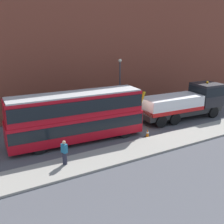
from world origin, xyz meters
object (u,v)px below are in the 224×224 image
at_px(traffic_cone_near_bus, 147,133).
at_px(street_lamp, 120,81).
at_px(pedestrian_onlooker, 64,153).
at_px(double_decker_bus, 76,115).
at_px(recovery_tow_truck, 186,102).

bearing_deg(traffic_cone_near_bus, street_lamp, 76.63).
xyz_separation_m(pedestrian_onlooker, traffic_cone_near_bus, (7.95, 1.39, -0.64)).
bearing_deg(pedestrian_onlooker, double_decker_bus, 33.44).
relative_size(recovery_tow_truck, pedestrian_onlooker, 5.97).
bearing_deg(recovery_tow_truck, traffic_cone_near_bus, -157.81).
relative_size(recovery_tow_truck, street_lamp, 1.75).
height_order(recovery_tow_truck, street_lamp, street_lamp).
distance_m(traffic_cone_near_bus, street_lamp, 8.25).
height_order(double_decker_bus, street_lamp, street_lamp).
relative_size(double_decker_bus, street_lamp, 1.91).
distance_m(pedestrian_onlooker, street_lamp, 13.36).
distance_m(double_decker_bus, traffic_cone_near_bus, 6.24).
distance_m(double_decker_bus, street_lamp, 9.09).
relative_size(recovery_tow_truck, traffic_cone_near_bus, 14.18).
height_order(recovery_tow_truck, double_decker_bus, double_decker_bus).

